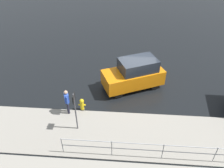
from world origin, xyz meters
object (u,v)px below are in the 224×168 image
fire_hydrant (82,105)px  pedestrian (67,100)px  moving_hatchback (134,74)px  sign_post (75,107)px

fire_hydrant → pedestrian: pedestrian is taller
moving_hatchback → fire_hydrant: 3.98m
sign_post → fire_hydrant: bearing=-89.4°
moving_hatchback → sign_post: bearing=53.1°
moving_hatchback → pedestrian: size_ratio=2.63×
fire_hydrant → moving_hatchback: bearing=-140.3°
pedestrian → sign_post: bearing=123.0°
fire_hydrant → sign_post: bearing=90.6°
moving_hatchback → fire_hydrant: bearing=39.7°
fire_hydrant → sign_post: sign_post is taller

